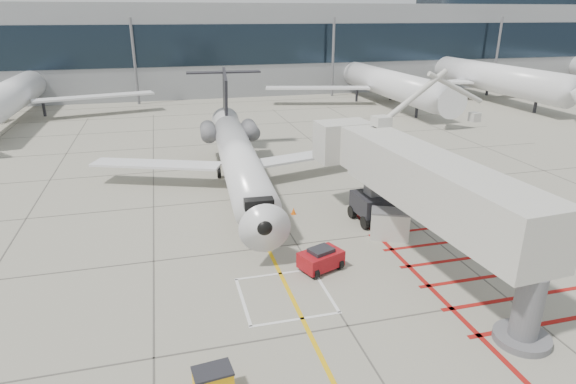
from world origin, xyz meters
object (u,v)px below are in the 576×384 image
object	(u,v)px
jet_bridge	(435,197)
spill_bin	(213,383)
regional_jet	(242,147)
pushback_tug	(321,258)

from	to	relation	value
jet_bridge	spill_bin	bearing A→B (deg)	-155.60
regional_jet	jet_bridge	xyz separation A→B (m)	(7.74, -12.20, 0.09)
regional_jet	pushback_tug	bearing A→B (deg)	-75.75
spill_bin	jet_bridge	bearing A→B (deg)	21.60
pushback_tug	spill_bin	bearing A→B (deg)	-151.87
jet_bridge	spill_bin	xyz separation A→B (m)	(-11.98, -6.42, -3.31)
pushback_tug	spill_bin	xyz separation A→B (m)	(-6.39, -7.46, -0.07)
jet_bridge	pushback_tug	size ratio (longest dim) A/B	8.91
spill_bin	pushback_tug	bearing A→B (deg)	42.85
regional_jet	spill_bin	bearing A→B (deg)	-99.47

